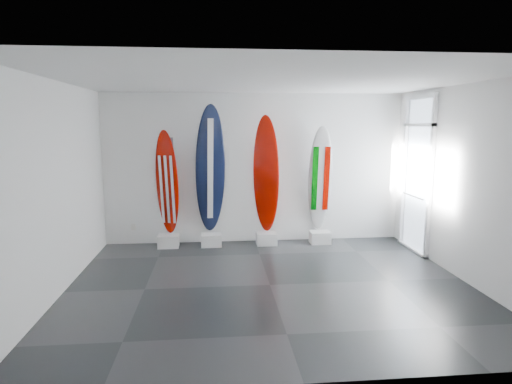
{
  "coord_description": "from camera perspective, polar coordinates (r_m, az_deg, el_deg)",
  "views": [
    {
      "loc": [
        -0.79,
        -6.11,
        2.4
      ],
      "look_at": [
        -0.08,
        1.4,
        1.2
      ],
      "focal_mm": 30.15,
      "sensor_mm": 36.0,
      "label": 1
    }
  ],
  "objects": [
    {
      "name": "wall_right",
      "position": [
        7.25,
        26.17,
        0.99
      ],
      "size": [
        0.0,
        5.0,
        5.0
      ],
      "primitive_type": "plane",
      "rotation": [
        1.57,
        0.0,
        -1.57
      ],
      "color": "white",
      "rests_on": "ground"
    },
    {
      "name": "surfboard_swiss",
      "position": [
        8.51,
        1.35,
        2.34
      ],
      "size": [
        0.57,
        0.4,
        2.33
      ],
      "primitive_type": "ellipsoid",
      "rotation": [
        0.06,
        0.0,
        -0.37
      ],
      "color": "#870800",
      "rests_on": "display_block_swiss"
    },
    {
      "name": "wall_left",
      "position": [
        6.56,
        -25.02,
        0.32
      ],
      "size": [
        0.0,
        5.0,
        5.0
      ],
      "primitive_type": "plane",
      "rotation": [
        1.57,
        0.0,
        1.57
      ],
      "color": "white",
      "rests_on": "ground"
    },
    {
      "name": "wall_outlet",
      "position": [
        8.99,
        -15.95,
        -4.48
      ],
      "size": [
        0.09,
        0.02,
        0.13
      ],
      "primitive_type": "cube",
      "color": "silver",
      "rests_on": "wall_back"
    },
    {
      "name": "surfboard_italy",
      "position": [
        8.72,
        8.51,
        1.73
      ],
      "size": [
        0.51,
        0.4,
        2.14
      ],
      "primitive_type": "ellipsoid",
      "rotation": [
        0.14,
        0.0,
        -0.07
      ],
      "color": "silver",
      "rests_on": "display_block_italy"
    },
    {
      "name": "display_block_navy",
      "position": [
        8.6,
        -5.93,
        -6.36
      ],
      "size": [
        0.4,
        0.3,
        0.24
      ],
      "primitive_type": "cube",
      "color": "silver",
      "rests_on": "floor"
    },
    {
      "name": "balcony",
      "position": [
        9.4,
        27.6,
        -3.66
      ],
      "size": [
        2.8,
        2.2,
        1.2
      ],
      "primitive_type": null,
      "color": "slate",
      "rests_on": "ground"
    },
    {
      "name": "display_block_usa",
      "position": [
        8.65,
        -11.54,
        -6.41
      ],
      "size": [
        0.4,
        0.3,
        0.24
      ],
      "primitive_type": "cube",
      "color": "silver",
      "rests_on": "floor"
    },
    {
      "name": "display_block_swiss",
      "position": [
        8.66,
        1.4,
        -6.21
      ],
      "size": [
        0.4,
        0.3,
        0.24
      ],
      "primitive_type": "cube",
      "color": "silver",
      "rests_on": "floor"
    },
    {
      "name": "wall_front",
      "position": [
        3.81,
        6.77,
        -4.68
      ],
      "size": [
        6.0,
        0.0,
        6.0
      ],
      "primitive_type": "plane",
      "rotation": [
        -1.57,
        0.0,
        0.0
      ],
      "color": "white",
      "rests_on": "ground"
    },
    {
      "name": "display_block_italy",
      "position": [
        8.85,
        8.48,
        -5.97
      ],
      "size": [
        0.4,
        0.3,
        0.24
      ],
      "primitive_type": "cube",
      "color": "silver",
      "rests_on": "floor"
    },
    {
      "name": "surfboard_usa",
      "position": [
        8.52,
        -11.71,
        1.2
      ],
      "size": [
        0.52,
        0.38,
        2.05
      ],
      "primitive_type": "ellipsoid",
      "rotation": [
        0.08,
        0.0,
        -0.31
      ],
      "color": "#870800",
      "rests_on": "display_block_usa"
    },
    {
      "name": "surfboard_navy",
      "position": [
        8.44,
        -6.08,
        2.91
      ],
      "size": [
        0.64,
        0.56,
        2.54
      ],
      "primitive_type": "ellipsoid",
      "rotation": [
        0.16,
        0.0,
        0.14
      ],
      "color": "black",
      "rests_on": "display_block_navy"
    },
    {
      "name": "wall_back",
      "position": [
        8.7,
        -0.17,
        3.12
      ],
      "size": [
        6.0,
        0.0,
        6.0
      ],
      "primitive_type": "plane",
      "rotation": [
        1.57,
        0.0,
        0.0
      ],
      "color": "white",
      "rests_on": "ground"
    },
    {
      "name": "ceiling",
      "position": [
        6.19,
        2.01,
        14.61
      ],
      "size": [
        6.0,
        6.0,
        0.0
      ],
      "primitive_type": "plane",
      "rotation": [
        3.14,
        0.0,
        0.0
      ],
      "color": "white",
      "rests_on": "wall_back"
    },
    {
      "name": "glass_door",
      "position": [
        8.59,
        20.59,
        1.96
      ],
      "size": [
        0.12,
        1.16,
        2.85
      ],
      "primitive_type": null,
      "color": "white",
      "rests_on": "floor"
    },
    {
      "name": "floor",
      "position": [
        6.62,
        1.87,
        -12.22
      ],
      "size": [
        6.0,
        6.0,
        0.0
      ],
      "primitive_type": "plane",
      "color": "black",
      "rests_on": "ground"
    }
  ]
}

